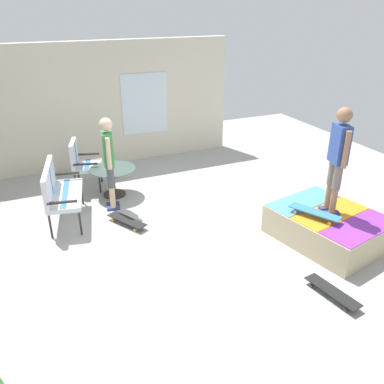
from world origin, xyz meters
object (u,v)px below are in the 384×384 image
at_px(skate_ramp, 329,226).
at_px(patio_table, 113,176).
at_px(person_watching, 109,157).
at_px(person_skater, 338,154).
at_px(patio_chair_near_house, 81,160).
at_px(skateboard_spare, 332,292).
at_px(patio_bench, 58,189).
at_px(skateboard_by_bench, 127,220).
at_px(skateboard_on_ramp, 315,212).

height_order(skate_ramp, patio_table, patio_table).
bearing_deg(patio_table, person_watching, 163.35).
xyz_separation_m(patio_table, person_skater, (-3.02, -2.75, 1.07)).
relative_size(skate_ramp, person_skater, 1.36).
height_order(patio_chair_near_house, skateboard_spare, patio_chair_near_house).
relative_size(patio_bench, skateboard_by_bench, 1.67).
bearing_deg(skate_ramp, skateboard_by_bench, 58.31).
bearing_deg(skateboard_on_ramp, skateboard_spare, 153.82).
height_order(patio_table, person_watching, person_watching).
xyz_separation_m(person_watching, skateboard_on_ramp, (-2.54, -2.58, -0.43)).
bearing_deg(skate_ramp, patio_chair_near_house, 42.18).
distance_m(patio_bench, person_watching, 1.03).
bearing_deg(patio_bench, skate_ramp, -121.67).
bearing_deg(patio_bench, person_skater, -121.63).
bearing_deg(skate_ramp, skateboard_on_ramp, 92.52).
bearing_deg(person_skater, person_watching, 49.34).
relative_size(person_watching, skateboard_spare, 2.10).
distance_m(person_skater, skateboard_on_ramp, 0.95).
relative_size(patio_bench, patio_table, 1.48).
bearing_deg(skateboard_by_bench, person_skater, -121.64).
relative_size(patio_chair_near_house, patio_table, 1.13).
bearing_deg(skateboard_on_ramp, skate_ramp, -87.48).
distance_m(patio_bench, patio_table, 1.30).
height_order(patio_table, person_skater, person_skater).
height_order(person_watching, skateboard_on_ramp, person_watching).
xyz_separation_m(patio_chair_near_house, patio_table, (-0.57, -0.50, -0.21)).
bearing_deg(skate_ramp, patio_bench, 58.33).
distance_m(skate_ramp, skateboard_spare, 1.50).
distance_m(skate_ramp, patio_table, 4.13).
xyz_separation_m(patio_bench, skateboard_by_bench, (-0.62, -1.01, -0.53)).
distance_m(patio_table, skateboard_spare, 4.62).
height_order(patio_chair_near_house, person_skater, person_skater).
relative_size(person_watching, skateboard_on_ramp, 2.14).
height_order(person_skater, skateboard_on_ramp, person_skater).
bearing_deg(patio_bench, skateboard_by_bench, -121.62).
distance_m(patio_bench, person_skater, 4.61).
distance_m(patio_bench, skateboard_on_ramp, 4.27).
relative_size(patio_chair_near_house, skateboard_by_bench, 1.27).
xyz_separation_m(skateboard_spare, skateboard_on_ramp, (1.15, -0.57, 0.49)).
bearing_deg(person_skater, skateboard_by_bench, 58.36).
distance_m(person_watching, skateboard_on_ramp, 3.64).
bearing_deg(person_watching, skate_ramp, -130.60).
distance_m(patio_bench, skateboard_by_bench, 1.30).
distance_m(skate_ramp, person_skater, 1.23).
bearing_deg(person_watching, patio_table, -16.65).
height_order(person_skater, skateboard_by_bench, person_skater).
distance_m(patio_chair_near_house, person_skater, 4.92).
height_order(patio_table, skateboard_by_bench, patio_table).
bearing_deg(person_watching, skateboard_spare, -151.38).
height_order(patio_chair_near_house, skateboard_by_bench, patio_chair_near_house).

